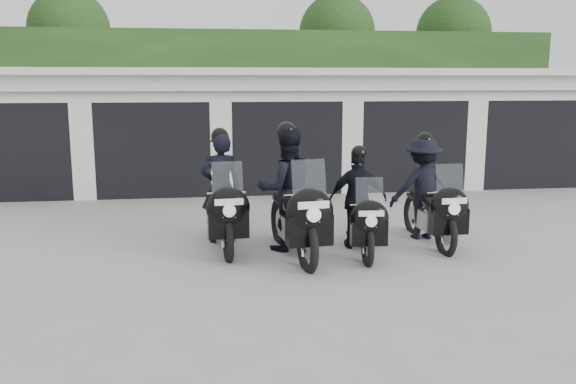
{
  "coord_description": "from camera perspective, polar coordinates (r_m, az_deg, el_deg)",
  "views": [
    {
      "loc": [
        -1.93,
        -8.67,
        2.7
      ],
      "look_at": [
        -0.71,
        0.17,
        1.05
      ],
      "focal_mm": 38.0,
      "sensor_mm": 36.0,
      "label": 1
    }
  ],
  "objects": [
    {
      "name": "background_vegetation",
      "position": [
        21.71,
        -1.76,
        10.66
      ],
      "size": [
        20.0,
        3.9,
        5.8
      ],
      "color": "#1B3814",
      "rests_on": "ground"
    },
    {
      "name": "police_bike_b",
      "position": [
        9.51,
        0.2,
        -0.49
      ],
      "size": [
        1.06,
        2.43,
        2.12
      ],
      "rotation": [
        0.0,
        0.0,
        0.13
      ],
      "color": "black",
      "rests_on": "ground"
    },
    {
      "name": "police_bike_a",
      "position": [
        9.93,
        -6.13,
        -0.69
      ],
      "size": [
        0.76,
        2.28,
        1.99
      ],
      "rotation": [
        0.0,
        0.0,
        0.06
      ],
      "color": "black",
      "rests_on": "ground"
    },
    {
      "name": "ground",
      "position": [
        9.29,
        4.54,
        -6.47
      ],
      "size": [
        80.0,
        80.0,
        0.0
      ],
      "primitive_type": "plane",
      "color": "#969590",
      "rests_on": "ground"
    },
    {
      "name": "garage_block",
      "position": [
        16.89,
        -1.24,
        6.14
      ],
      "size": [
        16.4,
        6.8,
        2.96
      ],
      "color": "silver",
      "rests_on": "ground"
    },
    {
      "name": "police_bike_d",
      "position": [
        10.52,
        12.82,
        -0.18
      ],
      "size": [
        1.15,
        2.17,
        1.89
      ],
      "rotation": [
        0.0,
        0.0,
        0.03
      ],
      "color": "black",
      "rests_on": "ground"
    },
    {
      "name": "police_bike_c",
      "position": [
        9.73,
        6.71,
        -1.28
      ],
      "size": [
        0.98,
        1.98,
        1.73
      ],
      "rotation": [
        0.0,
        0.0,
        -0.08
      ],
      "color": "black",
      "rests_on": "ground"
    }
  ]
}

